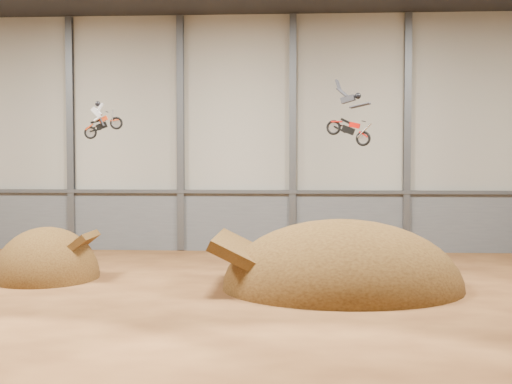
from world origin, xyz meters
TOP-DOWN VIEW (x-y plane):
  - floor at (0.00, 0.00)m, footprint 40.00×40.00m
  - back_wall at (0.00, 15.00)m, footprint 40.00×0.10m
  - lower_band_back at (0.00, 14.90)m, footprint 39.80×0.18m
  - steel_rail at (0.00, 14.75)m, footprint 39.80×0.35m
  - steel_column_1 at (-10.00, 14.80)m, footprint 0.40×0.36m
  - steel_column_2 at (-3.33, 14.80)m, footprint 0.40×0.36m
  - steel_column_3 at (3.33, 14.80)m, footprint 0.40×0.36m
  - steel_column_4 at (10.00, 14.80)m, footprint 0.40×0.36m
  - takeoff_ramp at (-7.95, 4.85)m, footprint 4.79×5.52m
  - landing_ramp at (5.59, 3.21)m, footprint 10.29×9.11m
  - fmx_rider_a at (-5.13, 4.96)m, footprint 2.35×0.95m
  - fmx_rider_b at (5.85, 5.44)m, footprint 3.61×1.85m

SIDE VIEW (x-z plane):
  - floor at x=0.00m, z-range 0.00..0.00m
  - takeoff_ramp at x=-7.95m, z-range -2.39..2.39m
  - landing_ramp at x=5.59m, z-range -2.97..2.97m
  - lower_band_back at x=0.00m, z-range 0.00..3.50m
  - steel_rail at x=0.00m, z-range 3.45..3.65m
  - back_wall at x=0.00m, z-range 0.00..14.00m
  - steel_column_1 at x=-10.00m, z-range 0.05..13.95m
  - steel_column_2 at x=-3.33m, z-range 0.05..13.95m
  - steel_column_3 at x=3.33m, z-range 0.05..13.95m
  - steel_column_4 at x=10.00m, z-range 0.05..13.95m
  - fmx_rider_a at x=-5.13m, z-range 6.44..8.62m
  - fmx_rider_b at x=5.85m, z-range 5.99..9.28m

